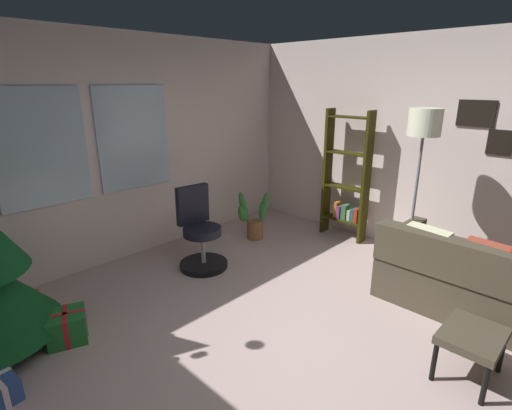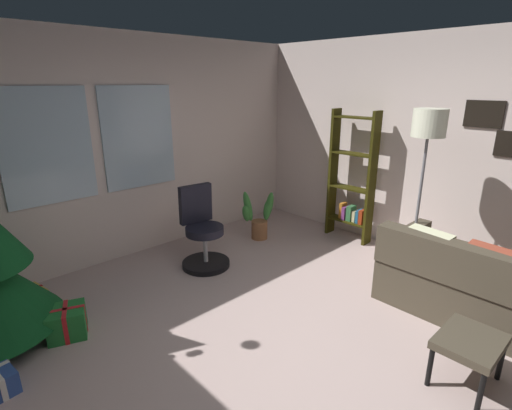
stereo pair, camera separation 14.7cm
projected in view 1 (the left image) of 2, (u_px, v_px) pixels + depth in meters
ground_plane at (323, 366)px, 3.03m from camera, size 5.10×5.77×0.10m
wall_back_with_windows at (121, 150)px, 4.54m from camera, size 5.10×0.12×2.64m
wall_right_with_frames at (460, 152)px, 4.40m from camera, size 0.12×5.77×2.64m
couch at (509, 287)px, 3.54m from camera, size 1.55×1.96×0.81m
footstool at (472, 339)px, 2.78m from camera, size 0.49×0.39×0.38m
gift_box_green at (67, 327)px, 3.24m from camera, size 0.39×0.38×0.26m
gift_box_gold at (26, 306)px, 3.56m from camera, size 0.31×0.32×0.22m
office_chair at (200, 236)px, 4.48m from camera, size 0.56×0.56×0.96m
bookshelf at (346, 182)px, 5.23m from camera, size 0.18×0.64×1.75m
floor_lamp at (423, 137)px, 3.97m from camera, size 0.33×0.33×1.84m
potted_plant at (254, 218)px, 5.33m from camera, size 0.49×0.38×0.68m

